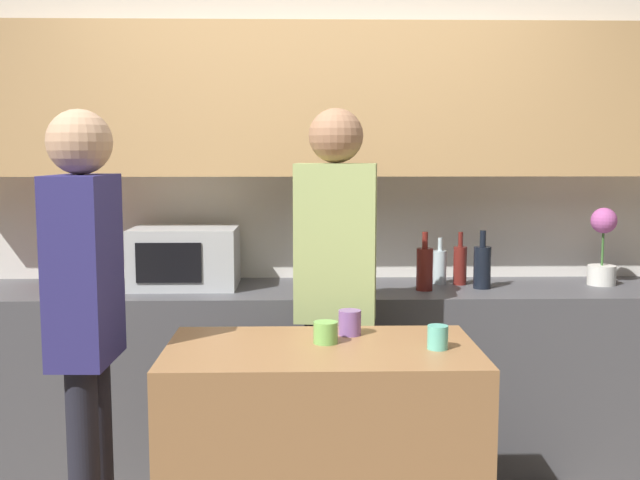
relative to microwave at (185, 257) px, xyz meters
name	(u,v)px	position (x,y,z in m)	size (l,w,h in m)	color
back_wall	(312,158)	(0.64, 0.22, 0.49)	(6.40, 0.40, 2.70)	silver
back_counter	(313,375)	(0.64, -0.05, -0.60)	(3.60, 0.62, 0.90)	#4C4C51
kitchen_island	(322,466)	(0.65, -1.15, -0.60)	(1.10, 0.62, 0.89)	#996B42
microwave	(185,257)	(0.00, 0.00, 0.00)	(0.52, 0.39, 0.30)	#B7BABC
toaster	(74,269)	(-0.56, 0.00, -0.06)	(0.26, 0.16, 0.18)	#B21E19
potted_plant	(603,246)	(2.11, 0.00, 0.05)	(0.14, 0.14, 0.40)	silver
bottle_0	(425,268)	(1.19, -0.13, -0.04)	(0.08, 0.08, 0.29)	maroon
bottle_1	(440,266)	(1.29, 0.05, -0.06)	(0.07, 0.07, 0.24)	silver
bottle_2	(460,264)	(1.39, 0.03, -0.05)	(0.07, 0.07, 0.27)	maroon
bottle_3	(482,266)	(1.48, -0.08, -0.04)	(0.09, 0.09, 0.29)	black
cup_0	(438,337)	(1.06, -1.19, -0.12)	(0.07, 0.07, 0.08)	#65C9B3
cup_1	(350,323)	(0.76, -0.98, -0.11)	(0.09, 0.09, 0.09)	#8559A3
cup_2	(326,332)	(0.67, -1.10, -0.12)	(0.09, 0.09, 0.08)	#7ABF59
person_left	(85,307)	(-0.18, -1.12, -0.02)	(0.23, 0.35, 1.72)	black
person_center	(336,274)	(0.73, -0.57, 0.01)	(0.36, 0.23, 1.75)	black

